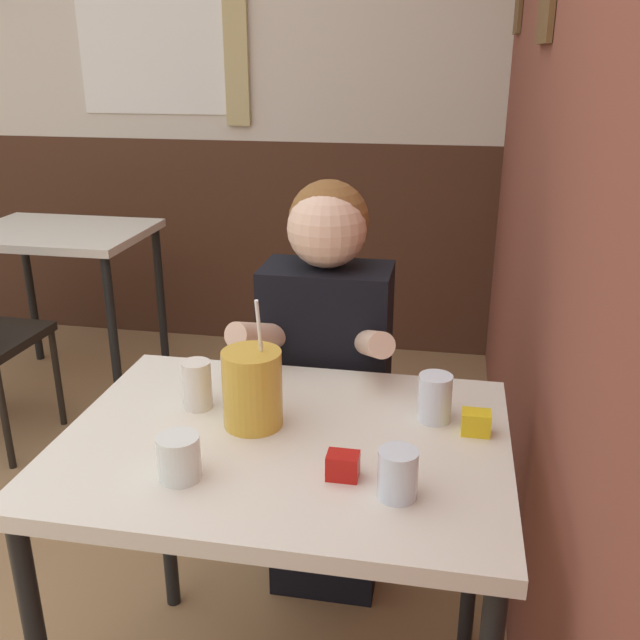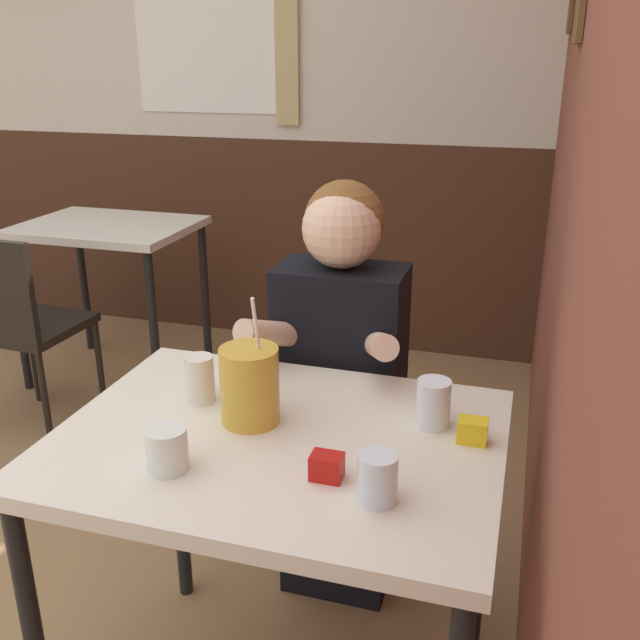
{
  "view_description": "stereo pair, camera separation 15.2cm",
  "coord_description": "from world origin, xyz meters",
  "px_view_note": "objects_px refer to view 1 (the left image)",
  "views": [
    {
      "loc": [
        1.13,
        -0.89,
        1.52
      ],
      "look_at": [
        0.87,
        0.51,
        0.99
      ],
      "focal_mm": 40.0,
      "sensor_mm": 36.0,
      "label": 1
    },
    {
      "loc": [
        1.28,
        -0.86,
        1.52
      ],
      "look_at": [
        0.87,
        0.51,
        0.99
      ],
      "focal_mm": 40.0,
      "sensor_mm": 36.0,
      "label": 2
    }
  ],
  "objects_px": {
    "cocktail_pitcher": "(252,389)",
    "background_table": "(60,251)",
    "main_table": "(285,471)",
    "person_seated": "(326,390)"
  },
  "relations": [
    {
      "from": "background_table",
      "to": "cocktail_pitcher",
      "type": "xyz_separation_m",
      "value": [
        1.36,
        -1.58,
        0.19
      ]
    },
    {
      "from": "main_table",
      "to": "cocktail_pitcher",
      "type": "xyz_separation_m",
      "value": [
        -0.08,
        0.04,
        0.17
      ]
    },
    {
      "from": "main_table",
      "to": "cocktail_pitcher",
      "type": "distance_m",
      "value": 0.19
    },
    {
      "from": "cocktail_pitcher",
      "to": "person_seated",
      "type": "bearing_deg",
      "value": 80.23
    },
    {
      "from": "main_table",
      "to": "person_seated",
      "type": "height_order",
      "value": "person_seated"
    },
    {
      "from": "background_table",
      "to": "person_seated",
      "type": "xyz_separation_m",
      "value": [
        1.44,
        -1.13,
        -0.03
      ]
    },
    {
      "from": "background_table",
      "to": "cocktail_pitcher",
      "type": "height_order",
      "value": "cocktail_pitcher"
    },
    {
      "from": "cocktail_pitcher",
      "to": "background_table",
      "type": "bearing_deg",
      "value": 130.73
    },
    {
      "from": "background_table",
      "to": "cocktail_pitcher",
      "type": "relative_size",
      "value": 2.74
    },
    {
      "from": "background_table",
      "to": "cocktail_pitcher",
      "type": "bearing_deg",
      "value": -49.27
    }
  ]
}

